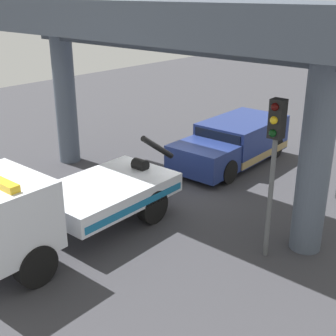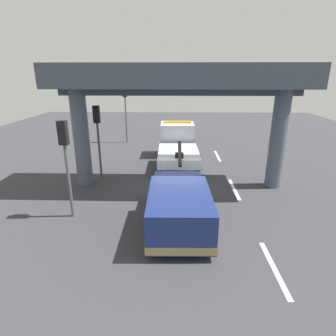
# 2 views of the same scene
# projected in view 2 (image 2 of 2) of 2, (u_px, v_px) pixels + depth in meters

# --- Properties ---
(ground_plane) EXTENTS (60.00, 40.00, 0.10)m
(ground_plane) POSITION_uv_depth(u_px,v_px,m) (178.00, 189.00, 13.99)
(ground_plane) COLOR #38383D
(lane_stripe_west) EXTENTS (2.60, 0.16, 0.01)m
(lane_stripe_west) POSITION_uv_depth(u_px,v_px,m) (274.00, 268.00, 8.22)
(lane_stripe_west) COLOR silver
(lane_stripe_west) RESTS_ON ground
(lane_stripe_mid) EXTENTS (2.60, 0.16, 0.01)m
(lane_stripe_mid) POSITION_uv_depth(u_px,v_px,m) (234.00, 189.00, 13.90)
(lane_stripe_mid) COLOR silver
(lane_stripe_mid) RESTS_ON ground
(lane_stripe_east) EXTENTS (2.60, 0.16, 0.01)m
(lane_stripe_east) POSITION_uv_depth(u_px,v_px,m) (218.00, 156.00, 19.57)
(lane_stripe_east) COLOR silver
(lane_stripe_east) RESTS_ON ground
(tow_truck_white) EXTENTS (7.27, 2.51, 2.46)m
(tow_truck_white) POSITION_uv_depth(u_px,v_px,m) (178.00, 143.00, 18.13)
(tow_truck_white) COLOR silver
(tow_truck_white) RESTS_ON ground
(towed_van_green) EXTENTS (5.24, 2.30, 1.58)m
(towed_van_green) POSITION_uv_depth(u_px,v_px,m) (179.00, 206.00, 10.37)
(towed_van_green) COLOR navy
(towed_van_green) RESTS_ON ground
(overpass_structure) EXTENTS (3.60, 11.82, 5.98)m
(overpass_structure) POSITION_uv_depth(u_px,v_px,m) (179.00, 84.00, 12.81)
(overpass_structure) COLOR #4C5666
(overpass_structure) RESTS_ON ground
(traffic_light_near) EXTENTS (0.39, 0.32, 3.92)m
(traffic_light_near) POSITION_uv_depth(u_px,v_px,m) (65.00, 148.00, 10.35)
(traffic_light_near) COLOR #515456
(traffic_light_near) RESTS_ON ground
(traffic_light_far) EXTENTS (0.39, 0.32, 3.99)m
(traffic_light_far) POSITION_uv_depth(u_px,v_px,m) (97.00, 126.00, 14.60)
(traffic_light_far) COLOR #515456
(traffic_light_far) RESTS_ON ground
(traffic_light_mid) EXTENTS (0.39, 0.32, 4.69)m
(traffic_light_mid) POSITION_uv_depth(u_px,v_px,m) (125.00, 102.00, 22.48)
(traffic_light_mid) COLOR #515456
(traffic_light_mid) RESTS_ON ground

